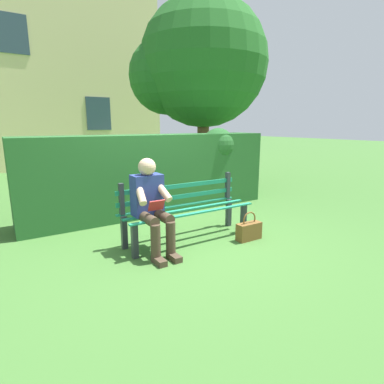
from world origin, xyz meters
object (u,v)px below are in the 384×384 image
object	(u,v)px
tree	(197,66)
handbag	(249,230)
person_seated	(152,203)
park_bench	(185,209)

from	to	relation	value
tree	handbag	xyz separation A→B (m)	(1.57, 3.70, -2.87)
person_seated	park_bench	bearing A→B (deg)	-163.88
park_bench	handbag	bearing A→B (deg)	143.48
person_seated	tree	bearing A→B (deg)	-130.79
park_bench	person_seated	distance (m)	0.65
tree	person_seated	bearing A→B (deg)	49.21
handbag	tree	bearing A→B (deg)	-112.97
tree	handbag	distance (m)	4.93
person_seated	handbag	size ratio (longest dim) A/B	2.90
handbag	park_bench	bearing A→B (deg)	-36.52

